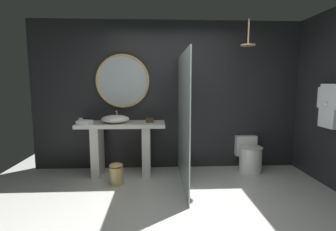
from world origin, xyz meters
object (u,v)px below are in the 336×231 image
object	(u,v)px
rain_shower_head	(248,43)
folded_hand_towel	(85,122)
hanging_bathrobe	(331,104)
tumbler_cup	(81,121)
round_wall_mirror	(123,81)
toilet	(249,155)
vessel_sink	(115,119)
tissue_box	(150,120)
waste_bin	(116,174)

from	to	relation	value
rain_shower_head	folded_hand_towel	size ratio (longest dim) A/B	1.99
rain_shower_head	hanging_bathrobe	world-z (taller)	rain_shower_head
folded_hand_towel	rain_shower_head	bearing A→B (deg)	-1.68
tumbler_cup	hanging_bathrobe	size ratio (longest dim) A/B	0.13
hanging_bathrobe	folded_hand_towel	bearing A→B (deg)	170.86
round_wall_mirror	toilet	size ratio (longest dim) A/B	1.55
folded_hand_towel	toilet	bearing A→B (deg)	4.86
vessel_sink	round_wall_mirror	bearing A→B (deg)	71.90
round_wall_mirror	hanging_bathrobe	world-z (taller)	round_wall_mirror
vessel_sink	tissue_box	world-z (taller)	vessel_sink
toilet	waste_bin	distance (m)	2.30
waste_bin	tissue_box	bearing A→B (deg)	42.39
tumbler_cup	waste_bin	size ratio (longest dim) A/B	0.27
tissue_box	round_wall_mirror	world-z (taller)	round_wall_mirror
toilet	waste_bin	xyz separation A→B (m)	(-2.23, -0.52, -0.11)
vessel_sink	hanging_bathrobe	world-z (taller)	hanging_bathrobe
tissue_box	toilet	world-z (taller)	tissue_box
hanging_bathrobe	waste_bin	xyz separation A→B (m)	(-3.06, 0.29, -1.07)
tissue_box	rain_shower_head	size ratio (longest dim) A/B	0.30
tumbler_cup	rain_shower_head	xyz separation A→B (m)	(2.65, -0.19, 1.22)
waste_bin	folded_hand_towel	bearing A→B (deg)	151.08
vessel_sink	tissue_box	bearing A→B (deg)	3.54
toilet	folded_hand_towel	size ratio (longest dim) A/B	2.95
tissue_box	hanging_bathrobe	bearing A→B (deg)	-16.15
vessel_sink	waste_bin	xyz separation A→B (m)	(0.06, -0.42, -0.78)
rain_shower_head	hanging_bathrobe	distance (m)	1.46
folded_hand_towel	waste_bin	bearing A→B (deg)	-28.92
vessel_sink	round_wall_mirror	xyz separation A→B (m)	(0.09, 0.29, 0.62)
tissue_box	tumbler_cup	bearing A→B (deg)	-177.52
round_wall_mirror	rain_shower_head	xyz separation A→B (m)	(2.00, -0.49, 0.58)
toilet	folded_hand_towel	distance (m)	2.84
folded_hand_towel	tissue_box	bearing A→B (deg)	9.14
rain_shower_head	waste_bin	xyz separation A→B (m)	(-2.03, -0.21, -1.98)
tumbler_cup	rain_shower_head	bearing A→B (deg)	-4.12
tissue_box	waste_bin	bearing A→B (deg)	-137.61
vessel_sink	toilet	xyz separation A→B (m)	(2.29, 0.10, -0.67)
vessel_sink	round_wall_mirror	size ratio (longest dim) A/B	0.49
tumbler_cup	tissue_box	world-z (taller)	tumbler_cup
vessel_sink	hanging_bathrobe	xyz separation A→B (m)	(3.12, -0.71, 0.30)
tumbler_cup	hanging_bathrobe	world-z (taller)	hanging_bathrobe
rain_shower_head	waste_bin	size ratio (longest dim) A/B	1.22
tumbler_cup	round_wall_mirror	world-z (taller)	round_wall_mirror
tumbler_cup	folded_hand_towel	size ratio (longest dim) A/B	0.45
rain_shower_head	folded_hand_towel	xyz separation A→B (m)	(-2.55, 0.07, -1.23)
vessel_sink	round_wall_mirror	world-z (taller)	round_wall_mirror
vessel_sink	toilet	world-z (taller)	vessel_sink
hanging_bathrobe	waste_bin	bearing A→B (deg)	174.64
round_wall_mirror	folded_hand_towel	size ratio (longest dim) A/B	4.59
vessel_sink	toilet	bearing A→B (deg)	2.61
round_wall_mirror	folded_hand_towel	world-z (taller)	round_wall_mirror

